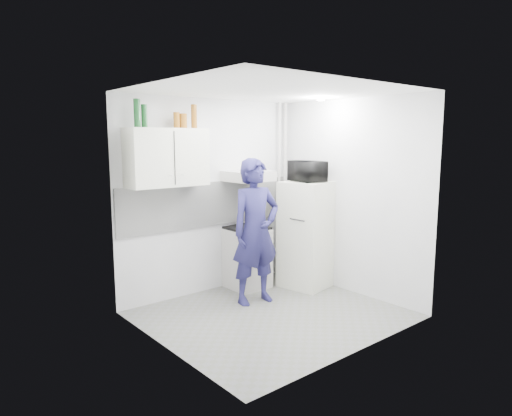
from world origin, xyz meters
TOP-DOWN VIEW (x-y plane):
  - floor at (0.00, 0.00)m, footprint 2.80×2.80m
  - ceiling at (0.00, 0.00)m, footprint 2.80×2.80m
  - wall_back at (0.00, 1.25)m, footprint 2.80×0.00m
  - wall_left at (-1.40, 0.00)m, footprint 0.00×2.60m
  - wall_right at (1.40, 0.00)m, footprint 0.00×2.60m
  - person at (0.14, 0.47)m, footprint 0.72×0.52m
  - stove at (0.42, 1.00)m, footprint 0.52×0.52m
  - fridge at (1.10, 0.51)m, footprint 0.72×0.72m
  - stove_top at (0.42, 1.00)m, footprint 0.50×0.50m
  - saucepan at (0.52, 0.99)m, footprint 0.21×0.21m
  - microwave at (1.10, 0.51)m, footprint 0.58×0.46m
  - bottle_a at (-1.12, 1.07)m, footprint 0.08×0.08m
  - bottle_b at (-1.03, 1.07)m, footprint 0.07×0.07m
  - canister_a at (-0.61, 1.07)m, footprint 0.08×0.08m
  - canister_b at (-0.52, 1.07)m, footprint 0.09×0.09m
  - bottle_e at (-0.36, 1.07)m, footprint 0.07×0.07m
  - upper_cabinet at (-0.75, 1.07)m, footprint 1.00×0.35m
  - range_hood at (0.45, 1.00)m, footprint 0.60×0.50m
  - backsplash at (0.00, 1.24)m, footprint 2.74×0.03m
  - pipe_a at (1.30, 1.17)m, footprint 0.05×0.05m
  - pipe_b at (1.18, 1.17)m, footprint 0.04×0.04m
  - ceiling_spot_fixture at (1.00, 0.20)m, footprint 0.10×0.10m

SIDE VIEW (x-z plane):
  - floor at x=0.00m, z-range 0.00..0.00m
  - stove at x=0.42m, z-range 0.00..0.83m
  - fridge at x=1.10m, z-range 0.00..1.49m
  - stove_top at x=0.42m, z-range 0.83..0.86m
  - person at x=0.14m, z-range 0.00..1.84m
  - saucepan at x=0.52m, z-range 0.86..0.98m
  - backsplash at x=0.00m, z-range 0.90..1.50m
  - wall_left at x=-1.40m, z-range 0.00..2.60m
  - wall_right at x=1.40m, z-range 0.00..2.60m
  - pipe_a at x=1.30m, z-range 0.00..2.60m
  - pipe_b at x=1.18m, z-range 0.00..2.60m
  - wall_back at x=0.00m, z-range -0.10..2.70m
  - range_hood at x=0.45m, z-range 1.50..1.64m
  - microwave at x=1.10m, z-range 1.49..1.77m
  - upper_cabinet at x=-0.75m, z-range 1.50..2.20m
  - canister_b at x=-0.52m, z-range 2.20..2.38m
  - canister_a at x=-0.61m, z-range 2.20..2.39m
  - bottle_b at x=-1.03m, z-range 2.20..2.46m
  - bottle_e at x=-0.36m, z-range 2.20..2.49m
  - bottle_a at x=-1.12m, z-range 2.20..2.52m
  - ceiling_spot_fixture at x=1.00m, z-range 2.56..2.58m
  - ceiling at x=0.00m, z-range 2.60..2.60m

